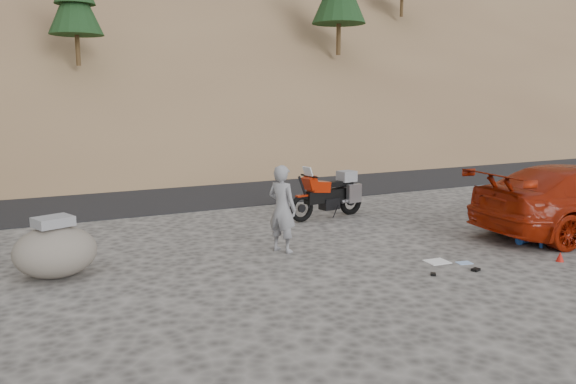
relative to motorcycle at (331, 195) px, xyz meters
name	(u,v)px	position (x,y,z in m)	size (l,w,h in m)	color
ground	(386,252)	(-0.66, -3.29, -0.59)	(140.00, 140.00, 0.00)	#3F3D3A
road	(228,187)	(-0.66, 5.71, -0.59)	(120.00, 7.00, 0.05)	black
motorcycle	(331,195)	(0.00, 0.00, 0.00)	(2.31, 0.89, 1.38)	black
man	(282,251)	(-2.50, -2.32, -0.59)	(0.63, 0.42, 1.74)	gray
boulder	(55,251)	(-6.66, -2.05, -0.12)	(1.52, 1.35, 1.07)	#615C53
gear_white_cloth	(437,262)	(-0.23, -4.28, -0.58)	(0.41, 0.36, 0.01)	white
gear_blue_mat	(524,240)	(2.32, -4.05, -0.51)	(0.17, 0.17, 0.41)	#1A449D
gear_bottle	(541,243)	(2.36, -4.44, -0.49)	(0.08, 0.08, 0.21)	#1A449D
gear_funnel	(560,257)	(1.86, -5.28, -0.50)	(0.14, 0.14, 0.18)	#B7150C
gear_glove_a	(476,270)	(0.02, -5.00, -0.57)	(0.16, 0.11, 0.04)	black
gear_glove_b	(433,274)	(-0.83, -4.86, -0.57)	(0.11, 0.09, 0.04)	black
gear_blue_cloth	(464,263)	(0.17, -4.56, -0.58)	(0.27, 0.20, 0.01)	#91B2E1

